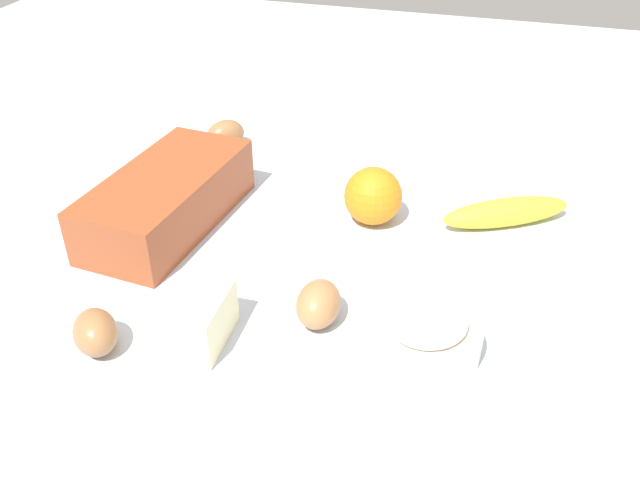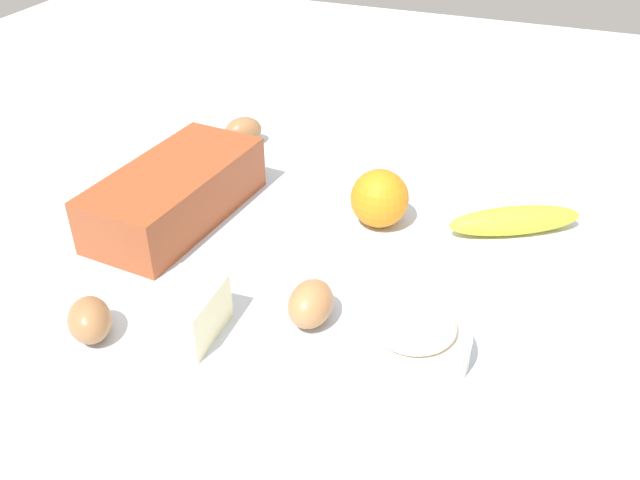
{
  "view_description": "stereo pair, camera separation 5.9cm",
  "coord_description": "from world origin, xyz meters",
  "px_view_note": "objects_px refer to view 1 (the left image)",
  "views": [
    {
      "loc": [
        -0.69,
        -0.2,
        0.53
      ],
      "look_at": [
        0.0,
        0.0,
        0.04
      ],
      "focal_mm": 38.27,
      "sensor_mm": 36.0,
      "label": 1
    },
    {
      "loc": [
        -0.67,
        -0.26,
        0.53
      ],
      "look_at": [
        0.0,
        0.0,
        0.04
      ],
      "focal_mm": 38.27,
      "sensor_mm": 36.0,
      "label": 2
    }
  ],
  "objects_px": {
    "egg_near_butter": "(226,134)",
    "egg_loose": "(319,304)",
    "banana": "(506,212)",
    "egg_beside_bowl": "(95,332)",
    "flour_bowl": "(424,332)",
    "orange_fruit": "(373,196)",
    "loaf_pan": "(167,198)",
    "butter_block": "(197,319)"
  },
  "relations": [
    {
      "from": "egg_near_butter",
      "to": "flour_bowl",
      "type": "bearing_deg",
      "value": -135.16
    },
    {
      "from": "butter_block",
      "to": "egg_beside_bowl",
      "type": "xyz_separation_m",
      "value": [
        -0.05,
        0.1,
        -0.01
      ]
    },
    {
      "from": "banana",
      "to": "egg_near_butter",
      "type": "bearing_deg",
      "value": 76.32
    },
    {
      "from": "butter_block",
      "to": "egg_beside_bowl",
      "type": "distance_m",
      "value": 0.11
    },
    {
      "from": "orange_fruit",
      "to": "egg_loose",
      "type": "distance_m",
      "value": 0.23
    },
    {
      "from": "loaf_pan",
      "to": "egg_beside_bowl",
      "type": "relative_size",
      "value": 4.5
    },
    {
      "from": "flour_bowl",
      "to": "egg_beside_bowl",
      "type": "xyz_separation_m",
      "value": [
        -0.1,
        0.35,
        -0.0
      ]
    },
    {
      "from": "orange_fruit",
      "to": "butter_block",
      "type": "bearing_deg",
      "value": 156.31
    },
    {
      "from": "egg_loose",
      "to": "orange_fruit",
      "type": "bearing_deg",
      "value": -2.8
    },
    {
      "from": "loaf_pan",
      "to": "flour_bowl",
      "type": "xyz_separation_m",
      "value": [
        -0.16,
        -0.39,
        -0.01
      ]
    },
    {
      "from": "flour_bowl",
      "to": "orange_fruit",
      "type": "height_order",
      "value": "orange_fruit"
    },
    {
      "from": "egg_loose",
      "to": "egg_beside_bowl",
      "type": "bearing_deg",
      "value": 117.28
    },
    {
      "from": "egg_near_butter",
      "to": "egg_loose",
      "type": "bearing_deg",
      "value": -144.29
    },
    {
      "from": "butter_block",
      "to": "loaf_pan",
      "type": "bearing_deg",
      "value": 34.05
    },
    {
      "from": "butter_block",
      "to": "egg_near_butter",
      "type": "height_order",
      "value": "butter_block"
    },
    {
      "from": "butter_block",
      "to": "egg_loose",
      "type": "height_order",
      "value": "butter_block"
    },
    {
      "from": "orange_fruit",
      "to": "egg_beside_bowl",
      "type": "height_order",
      "value": "orange_fruit"
    },
    {
      "from": "flour_bowl",
      "to": "orange_fruit",
      "type": "distance_m",
      "value": 0.27
    },
    {
      "from": "butter_block",
      "to": "egg_near_butter",
      "type": "xyz_separation_m",
      "value": [
        0.46,
        0.16,
        -0.01
      ]
    },
    {
      "from": "flour_bowl",
      "to": "egg_near_butter",
      "type": "height_order",
      "value": "flour_bowl"
    },
    {
      "from": "loaf_pan",
      "to": "banana",
      "type": "distance_m",
      "value": 0.48
    },
    {
      "from": "egg_beside_bowl",
      "to": "egg_near_butter",
      "type": "bearing_deg",
      "value": 6.81
    },
    {
      "from": "egg_loose",
      "to": "egg_near_butter",
      "type": "bearing_deg",
      "value": 35.71
    },
    {
      "from": "loaf_pan",
      "to": "orange_fruit",
      "type": "height_order",
      "value": "orange_fruit"
    },
    {
      "from": "flour_bowl",
      "to": "egg_beside_bowl",
      "type": "distance_m",
      "value": 0.36
    },
    {
      "from": "flour_bowl",
      "to": "egg_loose",
      "type": "relative_size",
      "value": 1.83
    },
    {
      "from": "flour_bowl",
      "to": "egg_beside_bowl",
      "type": "height_order",
      "value": "flour_bowl"
    },
    {
      "from": "butter_block",
      "to": "banana",
      "type": "bearing_deg",
      "value": -42.41
    },
    {
      "from": "flour_bowl",
      "to": "butter_block",
      "type": "height_order",
      "value": "flour_bowl"
    },
    {
      "from": "butter_block",
      "to": "egg_beside_bowl",
      "type": "bearing_deg",
      "value": 114.34
    },
    {
      "from": "loaf_pan",
      "to": "egg_beside_bowl",
      "type": "xyz_separation_m",
      "value": [
        -0.26,
        -0.04,
        -0.02
      ]
    },
    {
      "from": "egg_near_butter",
      "to": "egg_loose",
      "type": "relative_size",
      "value": 0.95
    },
    {
      "from": "egg_near_butter",
      "to": "egg_beside_bowl",
      "type": "distance_m",
      "value": 0.51
    },
    {
      "from": "loaf_pan",
      "to": "banana",
      "type": "relative_size",
      "value": 1.53
    },
    {
      "from": "loaf_pan",
      "to": "orange_fruit",
      "type": "xyz_separation_m",
      "value": [
        0.09,
        -0.28,
        -0.0
      ]
    },
    {
      "from": "egg_near_butter",
      "to": "egg_loose",
      "type": "xyz_separation_m",
      "value": [
        -0.39,
        -0.28,
        0.0
      ]
    },
    {
      "from": "orange_fruit",
      "to": "banana",
      "type": "bearing_deg",
      "value": -76.3
    },
    {
      "from": "orange_fruit",
      "to": "egg_beside_bowl",
      "type": "relative_size",
      "value": 1.28
    },
    {
      "from": "orange_fruit",
      "to": "flour_bowl",
      "type": "bearing_deg",
      "value": -155.48
    },
    {
      "from": "flour_bowl",
      "to": "butter_block",
      "type": "xyz_separation_m",
      "value": [
        -0.05,
        0.25,
        0.0
      ]
    },
    {
      "from": "loaf_pan",
      "to": "flour_bowl",
      "type": "relative_size",
      "value": 2.29
    },
    {
      "from": "orange_fruit",
      "to": "butter_block",
      "type": "xyz_separation_m",
      "value": [
        -0.3,
        0.13,
        -0.01
      ]
    }
  ]
}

